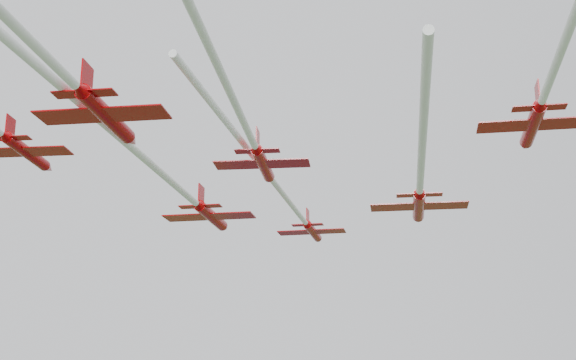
{
  "coord_description": "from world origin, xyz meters",
  "views": [
    {
      "loc": [
        -6.74,
        -75.77,
        29.36
      ],
      "look_at": [
        -4.11,
        -1.3,
        50.99
      ],
      "focal_mm": 50.0,
      "sensor_mm": 36.0,
      "label": 1
    }
  ],
  "objects_px": {
    "jet_row3_right": "(564,42)",
    "jet_row2_left": "(177,186)",
    "jet_row2_right": "(420,182)",
    "jet_lead": "(289,202)",
    "jet_row4_left": "(49,59)",
    "jet_row3_mid": "(245,124)"
  },
  "relations": [
    {
      "from": "jet_row3_right",
      "to": "jet_row2_left",
      "type": "bearing_deg",
      "value": 150.19
    },
    {
      "from": "jet_row2_right",
      "to": "jet_row3_right",
      "type": "bearing_deg",
      "value": -65.11
    },
    {
      "from": "jet_lead",
      "to": "jet_row4_left",
      "type": "bearing_deg",
      "value": -96.7
    },
    {
      "from": "jet_lead",
      "to": "jet_row3_mid",
      "type": "xyz_separation_m",
      "value": [
        -4.46,
        -27.72,
        -1.09
      ]
    },
    {
      "from": "jet_row2_left",
      "to": "jet_row2_right",
      "type": "bearing_deg",
      "value": 4.6
    },
    {
      "from": "jet_lead",
      "to": "jet_row3_right",
      "type": "bearing_deg",
      "value": -53.14
    },
    {
      "from": "jet_lead",
      "to": "jet_row4_left",
      "type": "xyz_separation_m",
      "value": [
        -15.51,
        -42.6,
        -2.67
      ]
    },
    {
      "from": "jet_lead",
      "to": "jet_row4_left",
      "type": "distance_m",
      "value": 45.42
    },
    {
      "from": "jet_lead",
      "to": "jet_row2_left",
      "type": "distance_m",
      "value": 18.02
    },
    {
      "from": "jet_row2_right",
      "to": "jet_row3_right",
      "type": "relative_size",
      "value": 0.72
    },
    {
      "from": "jet_row3_mid",
      "to": "jet_row3_right",
      "type": "xyz_separation_m",
      "value": [
        21.12,
        -10.51,
        2.12
      ]
    },
    {
      "from": "jet_row2_left",
      "to": "jet_row2_right",
      "type": "relative_size",
      "value": 1.19
    },
    {
      "from": "jet_lead",
      "to": "jet_row3_mid",
      "type": "height_order",
      "value": "jet_lead"
    },
    {
      "from": "jet_lead",
      "to": "jet_row4_left",
      "type": "height_order",
      "value": "jet_lead"
    },
    {
      "from": "jet_row3_mid",
      "to": "jet_row3_right",
      "type": "height_order",
      "value": "jet_row3_right"
    },
    {
      "from": "jet_row2_left",
      "to": "jet_row4_left",
      "type": "relative_size",
      "value": 1.17
    },
    {
      "from": "jet_lead",
      "to": "jet_row3_mid",
      "type": "bearing_deg",
      "value": -85.82
    },
    {
      "from": "jet_row3_mid",
      "to": "jet_row4_left",
      "type": "bearing_deg",
      "value": -118.47
    },
    {
      "from": "jet_row3_mid",
      "to": "jet_row3_right",
      "type": "bearing_deg",
      "value": -18.34
    },
    {
      "from": "jet_row3_mid",
      "to": "jet_row4_left",
      "type": "xyz_separation_m",
      "value": [
        -11.06,
        -14.89,
        -1.58
      ]
    },
    {
      "from": "jet_row2_right",
      "to": "jet_row3_right",
      "type": "xyz_separation_m",
      "value": [
        5.56,
        -21.19,
        3.53
      ]
    },
    {
      "from": "jet_row2_left",
      "to": "jet_row3_right",
      "type": "relative_size",
      "value": 0.85
    }
  ]
}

